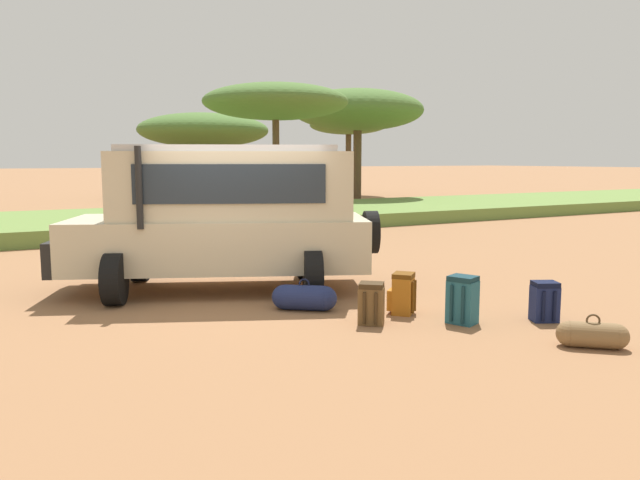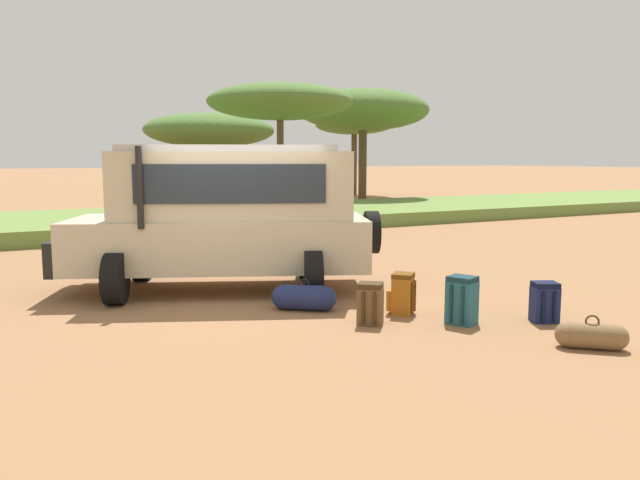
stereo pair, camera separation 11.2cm
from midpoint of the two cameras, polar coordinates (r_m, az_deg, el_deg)
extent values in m
plane|color=#936642|center=(10.22, -8.61, -5.21)|extent=(320.00, 320.00, 0.00)
cube|color=olive|center=(20.77, -19.17, 1.47)|extent=(120.00, 7.00, 0.44)
cube|color=beige|center=(10.67, -9.50, -0.22)|extent=(5.25, 3.71, 0.84)
cube|color=beige|center=(10.57, -8.26, 5.01)|extent=(4.22, 3.17, 1.10)
cube|color=#232D38|center=(10.77, -16.40, 4.56)|extent=(0.68, 1.45, 0.77)
cube|color=#232D38|center=(9.67, -8.57, 5.08)|extent=(2.71, 1.22, 0.60)
cube|color=#232D38|center=(11.47, -8.01, 5.44)|extent=(2.71, 1.22, 0.60)
cube|color=#B7B7B7|center=(10.57, -8.60, 8.25)|extent=(3.83, 2.95, 0.10)
cube|color=black|center=(11.20, -22.71, -1.22)|extent=(0.80, 1.54, 0.56)
cylinder|color=black|center=(9.79, -16.54, 4.59)|extent=(0.10, 0.10, 1.25)
cylinder|color=black|center=(10.03, -18.58, -3.42)|extent=(0.58, 0.85, 0.80)
cylinder|color=black|center=(11.90, -16.41, -1.69)|extent=(0.58, 0.85, 0.80)
cylinder|color=black|center=(9.77, -0.97, -3.32)|extent=(0.58, 0.85, 0.80)
cylinder|color=black|center=(11.68, -1.64, -1.56)|extent=(0.58, 0.85, 0.80)
cylinder|color=black|center=(10.76, 4.36, 0.72)|extent=(0.50, 0.76, 0.74)
cube|color=#235B6B|center=(8.69, 12.53, -5.56)|extent=(0.40, 0.45, 0.59)
cube|color=#235B6B|center=(8.86, 13.03, -5.81)|extent=(0.18, 0.29, 0.32)
cube|color=#13323A|center=(8.62, 12.59, -3.45)|extent=(0.41, 0.44, 0.07)
cylinder|color=#13323A|center=(8.58, 11.55, -5.69)|extent=(0.04, 0.04, 0.50)
cylinder|color=#13323A|center=(8.51, 12.55, -5.83)|extent=(0.04, 0.04, 0.50)
cube|color=navy|center=(9.13, 19.50, -5.51)|extent=(0.42, 0.38, 0.49)
cube|color=navy|center=(9.29, 19.08, -5.66)|extent=(0.27, 0.18, 0.27)
cube|color=black|center=(9.07, 19.58, -3.82)|extent=(0.41, 0.38, 0.07)
cylinder|color=black|center=(8.96, 19.42, -5.74)|extent=(0.04, 0.04, 0.42)
cylinder|color=black|center=(9.02, 20.32, -5.70)|extent=(0.04, 0.04, 0.42)
cube|color=brown|center=(8.49, 4.33, -6.01)|extent=(0.43, 0.42, 0.50)
cube|color=brown|center=(8.67, 4.47, -6.16)|extent=(0.24, 0.22, 0.28)
cube|color=#3A2A16|center=(8.43, 4.35, -4.15)|extent=(0.42, 0.42, 0.07)
cylinder|color=#3A2A16|center=(8.35, 3.69, -6.23)|extent=(0.04, 0.04, 0.43)
cylinder|color=#3A2A16|center=(8.33, 4.72, -6.27)|extent=(0.04, 0.04, 0.43)
cube|color=#B26619|center=(9.07, 7.27, -5.07)|extent=(0.43, 0.42, 0.53)
cube|color=#B26619|center=(9.13, 6.19, -5.42)|extent=(0.24, 0.23, 0.29)
cube|color=#62380E|center=(9.02, 7.30, -3.24)|extent=(0.43, 0.42, 0.07)
cylinder|color=#62380E|center=(8.97, 8.13, -5.23)|extent=(0.04, 0.04, 0.45)
cylinder|color=#62380E|center=(9.12, 8.32, -5.03)|extent=(0.04, 0.04, 0.45)
cylinder|color=navy|center=(9.25, -1.80, -5.29)|extent=(0.71, 0.67, 0.37)
sphere|color=navy|center=(9.31, -3.65, -5.21)|extent=(0.36, 0.36, 0.36)
sphere|color=navy|center=(9.19, 0.08, -5.36)|extent=(0.36, 0.36, 0.36)
torus|color=#121834|center=(9.21, -1.80, -4.04)|extent=(0.14, 0.12, 0.16)
cylinder|color=brown|center=(8.09, 23.27, -7.99)|extent=(0.59, 0.58, 0.31)
sphere|color=brown|center=(8.14, 25.09, -7.99)|extent=(0.30, 0.30, 0.30)
sphere|color=brown|center=(8.05, 21.43, -7.97)|extent=(0.30, 0.30, 0.30)
torus|color=#493721|center=(8.05, 23.33, -6.79)|extent=(0.14, 0.13, 0.16)
cylinder|color=brown|center=(22.16, -4.18, 6.39)|extent=(0.24, 0.24, 3.67)
ellipsoid|color=#476B2D|center=(22.24, -4.23, 12.48)|extent=(5.05, 5.18, 1.24)
cylinder|color=brown|center=(37.59, -10.56, 6.22)|extent=(0.37, 0.37, 3.06)
ellipsoid|color=#476B2D|center=(37.62, -10.65, 9.84)|extent=(7.68, 6.82, 2.00)
cylinder|color=brown|center=(30.01, 3.32, 6.69)|extent=(0.39, 0.39, 3.71)
ellipsoid|color=#476B2D|center=(30.09, 3.36, 11.79)|extent=(6.40, 5.87, 1.94)
cylinder|color=brown|center=(38.69, 2.53, 6.93)|extent=(0.35, 0.35, 3.81)
ellipsoid|color=#476B2D|center=(38.75, 2.55, 10.48)|extent=(4.67, 5.13, 1.17)
camera|label=1|loc=(0.06, -90.34, -0.04)|focal=35.00mm
camera|label=2|loc=(0.06, 89.66, 0.04)|focal=35.00mm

